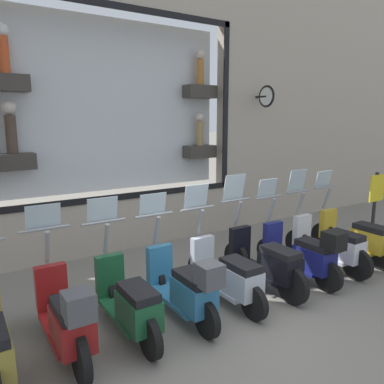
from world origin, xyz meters
TOP-DOWN VIEW (x-y plane):
  - ground_plane at (0.00, 0.00)m, footprint 120.00×120.00m
  - scooter_yellow_0 at (0.51, -3.30)m, footprint 1.81×0.61m
  - scooter_white_1 at (0.52, -2.55)m, footprint 1.81×0.61m
  - scooter_navy_2 at (0.45, -1.80)m, footprint 1.80×0.60m
  - scooter_black_3 at (0.52, -1.04)m, footprint 1.81×0.60m
  - scooter_silver_4 at (0.51, -0.29)m, footprint 1.79×0.60m
  - scooter_teal_5 at (0.44, 0.47)m, footprint 1.79×0.60m
  - scooter_green_6 at (0.51, 1.22)m, footprint 1.80×0.60m
  - scooter_red_7 at (0.45, 1.98)m, footprint 1.81×0.61m
  - shop_sign_post at (0.87, -4.40)m, footprint 0.36×0.45m

SIDE VIEW (x-z plane):
  - ground_plane at x=0.00m, z-range 0.00..0.00m
  - scooter_silver_4 at x=0.51m, z-range -0.39..1.23m
  - scooter_green_6 at x=0.51m, z-range -0.37..1.21m
  - scooter_white_1 at x=0.52m, z-range -0.40..1.29m
  - scooter_yellow_0 at x=0.51m, z-range -0.36..1.25m
  - scooter_black_3 at x=0.52m, z-range -0.41..1.31m
  - scooter_teal_5 at x=0.44m, z-range -0.32..1.24m
  - scooter_navy_2 at x=0.45m, z-range -0.32..1.25m
  - scooter_red_7 at x=0.45m, z-range -0.31..1.27m
  - shop_sign_post at x=0.87m, z-range 0.05..1.60m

